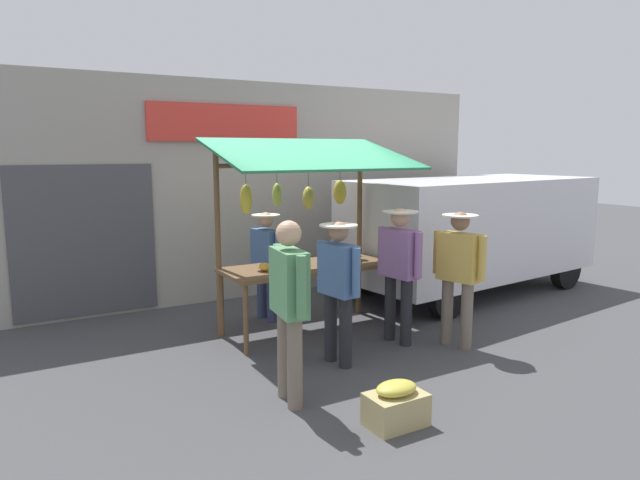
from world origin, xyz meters
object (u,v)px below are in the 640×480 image
(shopper_with_shopping_bag, at_px, (399,264))
(produce_crate_near, at_px, (396,405))
(shopper_in_grey_tee, at_px, (338,282))
(shopper_in_striped_shirt, at_px, (458,268))
(parked_van, at_px, (465,226))
(vendor_with_sunhat, at_px, (266,258))
(shopper_with_ponytail, at_px, (289,298))
(market_stall, at_px, (309,214))

(shopper_with_shopping_bag, height_order, produce_crate_near, shopper_with_shopping_bag)
(shopper_in_grey_tee, xyz_separation_m, shopper_with_shopping_bag, (-1.02, -0.24, 0.05))
(produce_crate_near, bearing_deg, shopper_in_striped_shirt, -146.48)
(parked_van, bearing_deg, shopper_in_grey_tee, 19.58)
(vendor_with_sunhat, bearing_deg, parked_van, 75.70)
(shopper_with_shopping_bag, distance_m, produce_crate_near, 2.31)
(shopper_in_grey_tee, relative_size, produce_crate_near, 3.15)
(vendor_with_sunhat, height_order, shopper_with_ponytail, shopper_with_ponytail)
(vendor_with_sunhat, relative_size, shopper_in_grey_tee, 0.95)
(produce_crate_near, bearing_deg, shopper_with_ponytail, -56.36)
(shopper_in_striped_shirt, height_order, parked_van, parked_van)
(shopper_in_grey_tee, height_order, shopper_with_ponytail, shopper_with_ponytail)
(market_stall, xyz_separation_m, parked_van, (-3.18, -0.47, -0.41))
(market_stall, xyz_separation_m, produce_crate_near, (0.63, 2.65, -1.35))
(market_stall, distance_m, vendor_with_sunhat, 1.02)
(shopper_in_striped_shirt, relative_size, parked_van, 0.36)
(shopper_in_striped_shirt, bearing_deg, produce_crate_near, 108.56)
(shopper_with_shopping_bag, height_order, parked_van, parked_van)
(shopper_in_grey_tee, height_order, shopper_with_shopping_bag, shopper_with_shopping_bag)
(shopper_in_striped_shirt, relative_size, produce_crate_near, 3.23)
(market_stall, bearing_deg, produce_crate_near, 76.53)
(shopper_with_ponytail, bearing_deg, vendor_with_sunhat, -12.73)
(market_stall, distance_m, shopper_in_grey_tee, 1.37)
(shopper_with_ponytail, distance_m, produce_crate_near, 1.33)
(market_stall, relative_size, produce_crate_near, 4.95)
(market_stall, xyz_separation_m, shopper_in_grey_tee, (0.31, 1.19, -0.60))
(shopper_in_grey_tee, bearing_deg, parked_van, -71.10)
(shopper_with_ponytail, relative_size, shopper_in_striped_shirt, 1.06)
(shopper_in_grey_tee, distance_m, produce_crate_near, 1.68)
(shopper_with_ponytail, height_order, shopper_with_shopping_bag, shopper_with_ponytail)
(shopper_in_grey_tee, bearing_deg, shopper_in_striped_shirt, -104.67)
(shopper_in_grey_tee, distance_m, shopper_with_ponytail, 1.09)
(parked_van, relative_size, produce_crate_near, 9.03)
(produce_crate_near, bearing_deg, shopper_with_shopping_bag, -128.34)
(market_stall, bearing_deg, shopper_in_grey_tee, 75.56)
(parked_van, bearing_deg, vendor_with_sunhat, -10.07)
(vendor_with_sunhat, xyz_separation_m, shopper_with_ponytail, (0.94, 2.51, 0.13))
(shopper_in_striped_shirt, distance_m, parked_van, 2.71)
(produce_crate_near, bearing_deg, parked_van, -140.75)
(vendor_with_sunhat, bearing_deg, shopper_in_striped_shirt, 25.24)
(vendor_with_sunhat, distance_m, produce_crate_near, 3.46)
(market_stall, relative_size, shopper_in_striped_shirt, 1.53)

